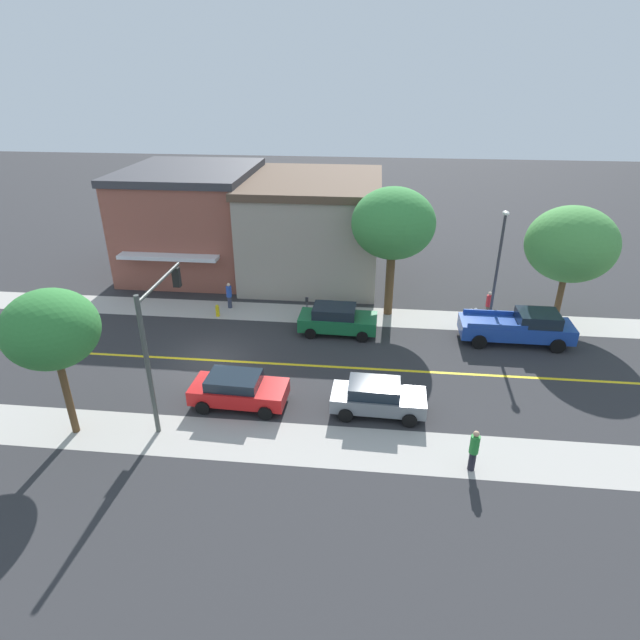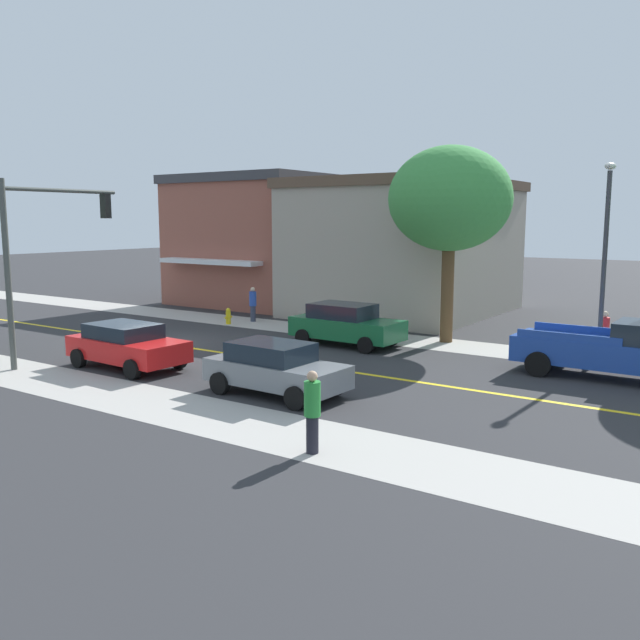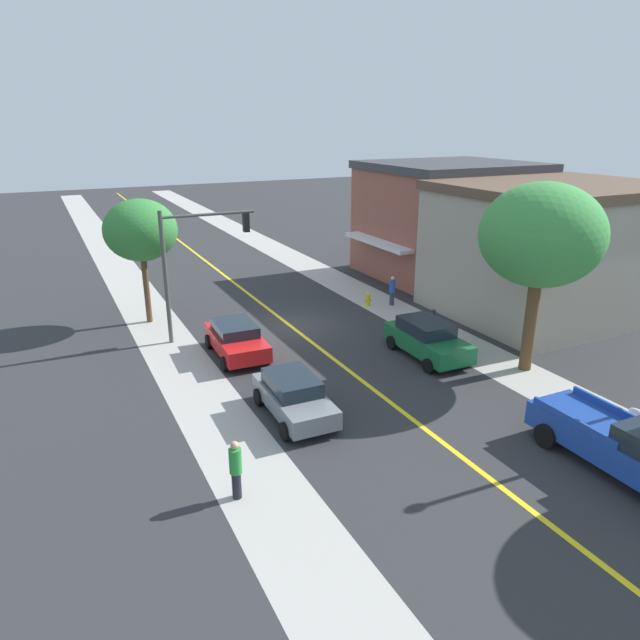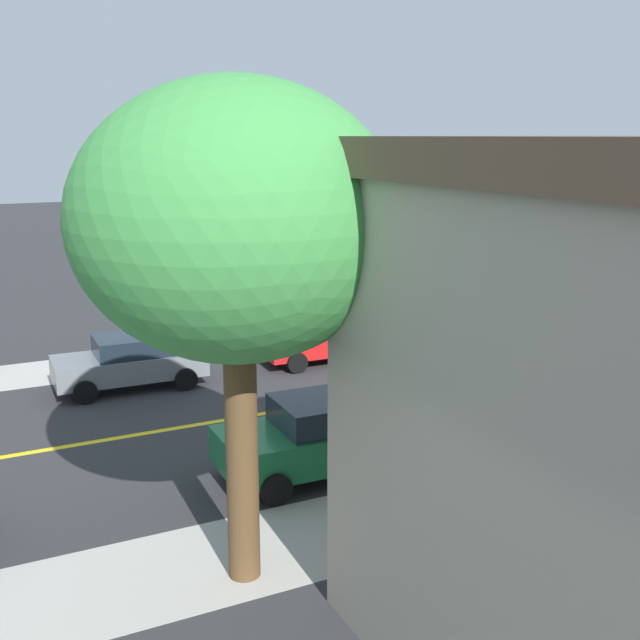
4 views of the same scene
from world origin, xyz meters
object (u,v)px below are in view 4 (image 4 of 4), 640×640
fire_hydrant (635,420)px  traffic_light_mast (393,220)px  street_tree_left_near (236,223)px  street_tree_left_far (449,195)px  grey_sedan_right_curb (131,361)px  parking_meter (454,446)px  green_sedan_left_curb (326,434)px  red_sedan_right_curb (328,335)px

fire_hydrant → traffic_light_mast: size_ratio=0.12×
traffic_light_mast → street_tree_left_near: bearing=-40.4°
street_tree_left_far → fire_hydrant: street_tree_left_far is taller
fire_hydrant → grey_sedan_right_curb: bearing=47.7°
parking_meter → traffic_light_mast: (10.33, -4.84, 3.31)m
street_tree_left_far → parking_meter: bearing=145.4°
parking_meter → grey_sedan_right_curb: bearing=24.9°
green_sedan_left_curb → red_sedan_right_curb: bearing=-115.8°
green_sedan_left_curb → street_tree_left_far: bearing=-133.6°
parking_meter → traffic_light_mast: 11.88m
street_tree_left_far → grey_sedan_right_curb: 13.54m
fire_hydrant → parking_meter: parking_meter is taller
parking_meter → green_sedan_left_curb: 2.67m
street_tree_left_far → fire_hydrant: size_ratio=8.24×
green_sedan_left_curb → fire_hydrant: bearing=170.7°
fire_hydrant → grey_sedan_right_curb: size_ratio=0.18×
fire_hydrant → traffic_light_mast: traffic_light_mast is taller
street_tree_left_near → parking_meter: size_ratio=5.81×
red_sedan_right_curb → green_sedan_left_curb: (-7.58, 3.90, 0.07)m
street_tree_left_near → grey_sedan_right_curb: size_ratio=1.86×
fire_hydrant → grey_sedan_right_curb: grey_sedan_right_curb is taller
traffic_light_mast → grey_sedan_right_curb: bearing=-83.7°
fire_hydrant → parking_meter: size_ratio=0.58×
fire_hydrant → traffic_light_mast: (9.97, 0.68, 3.82)m
grey_sedan_right_curb → green_sedan_left_curb: bearing=109.1°
red_sedan_right_curb → green_sedan_left_curb: bearing=65.1°
grey_sedan_right_curb → parking_meter: bearing=116.6°
fire_hydrant → parking_meter: (-0.37, 5.52, 0.51)m
street_tree_left_far → green_sedan_left_curb: street_tree_left_far is taller
traffic_light_mast → green_sedan_left_curb: bearing=-38.6°
parking_meter → grey_sedan_right_curb: size_ratio=0.32×
street_tree_left_near → green_sedan_left_curb: 6.42m
fire_hydrant → grey_sedan_right_curb: (8.96, 9.85, 0.40)m
street_tree_left_far → parking_meter: 15.14m
red_sedan_right_curb → grey_sedan_right_curb: (-0.05, 6.26, -0.00)m
green_sedan_left_curb → parking_meter: bearing=139.2°
traffic_light_mast → parking_meter: bearing=-25.1°
street_tree_left_near → street_tree_left_far: (13.20, -13.25, -0.90)m
street_tree_left_near → fire_hydrant: (1.53, -10.46, -5.33)m
street_tree_left_far → traffic_light_mast: 3.91m
street_tree_left_far → grey_sedan_right_curb: street_tree_left_far is taller
green_sedan_left_curb → grey_sedan_right_curb: bearing=-71.2°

